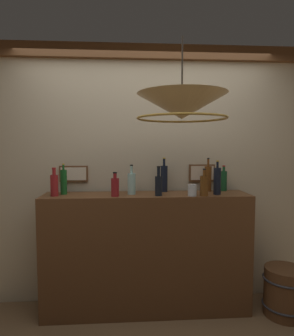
{
  "coord_description": "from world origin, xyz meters",
  "views": [
    {
      "loc": [
        -0.19,
        -1.94,
        1.59
      ],
      "look_at": [
        0.0,
        0.77,
        1.38
      ],
      "focal_mm": 31.76,
      "sensor_mm": 36.0,
      "label": 1
    }
  ],
  "objects_px": {
    "liquor_bottle_rum": "(164,178)",
    "liquor_bottle_port": "(208,178)",
    "liquor_bottle_tequila": "(54,184)",
    "liquor_bottle_gin": "(115,186)",
    "glass_tumbler_rocks": "(192,190)",
    "liquor_bottle_sherry": "(217,181)",
    "pendant_lamp": "(182,107)",
    "wooden_barrel": "(285,292)",
    "liquor_bottle_whiskey": "(64,182)",
    "liquor_bottle_mezcal": "(204,185)",
    "liquor_bottle_amaro": "(132,183)",
    "liquor_bottle_vodka": "(224,180)",
    "liquor_bottle_rye": "(159,185)"
  },
  "relations": [
    {
      "from": "liquor_bottle_mezcal",
      "to": "wooden_barrel",
      "type": "bearing_deg",
      "value": -3.27
    },
    {
      "from": "liquor_bottle_rye",
      "to": "liquor_bottle_gin",
      "type": "height_order",
      "value": "liquor_bottle_rye"
    },
    {
      "from": "wooden_barrel",
      "to": "liquor_bottle_tequila",
      "type": "bearing_deg",
      "value": 176.54
    },
    {
      "from": "liquor_bottle_amaro",
      "to": "glass_tumbler_rocks",
      "type": "relative_size",
      "value": 2.64
    },
    {
      "from": "glass_tumbler_rocks",
      "to": "pendant_lamp",
      "type": "relative_size",
      "value": 0.16
    },
    {
      "from": "liquor_bottle_tequila",
      "to": "liquor_bottle_whiskey",
      "type": "distance_m",
      "value": 0.11
    },
    {
      "from": "liquor_bottle_gin",
      "to": "wooden_barrel",
      "type": "bearing_deg",
      "value": -2.7
    },
    {
      "from": "liquor_bottle_mezcal",
      "to": "pendant_lamp",
      "type": "distance_m",
      "value": 0.88
    },
    {
      "from": "liquor_bottle_whiskey",
      "to": "pendant_lamp",
      "type": "height_order",
      "value": "pendant_lamp"
    },
    {
      "from": "liquor_bottle_rum",
      "to": "pendant_lamp",
      "type": "distance_m",
      "value": 1.0
    },
    {
      "from": "liquor_bottle_vodka",
      "to": "liquor_bottle_sherry",
      "type": "xyz_separation_m",
      "value": [
        -0.14,
        -0.22,
        0.02
      ]
    },
    {
      "from": "wooden_barrel",
      "to": "liquor_bottle_mezcal",
      "type": "bearing_deg",
      "value": 176.73
    },
    {
      "from": "liquor_bottle_mezcal",
      "to": "liquor_bottle_gin",
      "type": "relative_size",
      "value": 1.13
    },
    {
      "from": "liquor_bottle_tequila",
      "to": "liquor_bottle_rum",
      "type": "bearing_deg",
      "value": 10.47
    },
    {
      "from": "liquor_bottle_tequila",
      "to": "liquor_bottle_whiskey",
      "type": "relative_size",
      "value": 0.89
    },
    {
      "from": "liquor_bottle_amaro",
      "to": "glass_tumbler_rocks",
      "type": "xyz_separation_m",
      "value": [
        0.55,
        -0.14,
        -0.05
      ]
    },
    {
      "from": "liquor_bottle_tequila",
      "to": "glass_tumbler_rocks",
      "type": "relative_size",
      "value": 2.45
    },
    {
      "from": "liquor_bottle_rum",
      "to": "glass_tumbler_rocks",
      "type": "xyz_separation_m",
      "value": [
        0.22,
        -0.27,
        -0.08
      ]
    },
    {
      "from": "liquor_bottle_vodka",
      "to": "liquor_bottle_port",
      "type": "relative_size",
      "value": 0.77
    },
    {
      "from": "glass_tumbler_rocks",
      "to": "wooden_barrel",
      "type": "relative_size",
      "value": 0.23
    },
    {
      "from": "liquor_bottle_rye",
      "to": "glass_tumbler_rocks",
      "type": "distance_m",
      "value": 0.31
    },
    {
      "from": "liquor_bottle_gin",
      "to": "liquor_bottle_port",
      "type": "bearing_deg",
      "value": 14.89
    },
    {
      "from": "wooden_barrel",
      "to": "liquor_bottle_sherry",
      "type": "bearing_deg",
      "value": 170.15
    },
    {
      "from": "liquor_bottle_rye",
      "to": "glass_tumbler_rocks",
      "type": "relative_size",
      "value": 2.57
    },
    {
      "from": "liquor_bottle_rye",
      "to": "pendant_lamp",
      "type": "distance_m",
      "value": 0.85
    },
    {
      "from": "liquor_bottle_amaro",
      "to": "liquor_bottle_tequila",
      "type": "relative_size",
      "value": 1.08
    },
    {
      "from": "liquor_bottle_rum",
      "to": "glass_tumbler_rocks",
      "type": "height_order",
      "value": "liquor_bottle_rum"
    },
    {
      "from": "wooden_barrel",
      "to": "liquor_bottle_port",
      "type": "bearing_deg",
      "value": 154.31
    },
    {
      "from": "liquor_bottle_amaro",
      "to": "liquor_bottle_whiskey",
      "type": "distance_m",
      "value": 0.63
    },
    {
      "from": "liquor_bottle_mezcal",
      "to": "liquor_bottle_whiskey",
      "type": "xyz_separation_m",
      "value": [
        -1.29,
        0.17,
        0.02
      ]
    },
    {
      "from": "liquor_bottle_whiskey",
      "to": "wooden_barrel",
      "type": "xyz_separation_m",
      "value": [
        2.06,
        -0.22,
        -1.03
      ]
    },
    {
      "from": "liquor_bottle_rye",
      "to": "liquor_bottle_port",
      "type": "xyz_separation_m",
      "value": [
        0.52,
        0.24,
        0.03
      ]
    },
    {
      "from": "liquor_bottle_rye",
      "to": "liquor_bottle_whiskey",
      "type": "distance_m",
      "value": 0.89
    },
    {
      "from": "liquor_bottle_gin",
      "to": "glass_tumbler_rocks",
      "type": "distance_m",
      "value": 0.7
    },
    {
      "from": "pendant_lamp",
      "to": "wooden_barrel",
      "type": "xyz_separation_m",
      "value": [
        1.08,
        0.49,
        -1.63
      ]
    },
    {
      "from": "liquor_bottle_rum",
      "to": "liquor_bottle_port",
      "type": "xyz_separation_m",
      "value": [
        0.44,
        0.0,
        -0.01
      ]
    },
    {
      "from": "glass_tumbler_rocks",
      "to": "pendant_lamp",
      "type": "bearing_deg",
      "value": -110.52
    },
    {
      "from": "liquor_bottle_sherry",
      "to": "glass_tumbler_rocks",
      "type": "relative_size",
      "value": 3.03
    },
    {
      "from": "liquor_bottle_vodka",
      "to": "liquor_bottle_amaro",
      "type": "height_order",
      "value": "liquor_bottle_amaro"
    },
    {
      "from": "liquor_bottle_mezcal",
      "to": "liquor_bottle_amaro",
      "type": "bearing_deg",
      "value": 168.03
    },
    {
      "from": "liquor_bottle_rum",
      "to": "liquor_bottle_vodka",
      "type": "distance_m",
      "value": 0.61
    },
    {
      "from": "glass_tumbler_rocks",
      "to": "liquor_bottle_rye",
      "type": "bearing_deg",
      "value": 174.03
    },
    {
      "from": "liquor_bottle_rum",
      "to": "liquor_bottle_gin",
      "type": "bearing_deg",
      "value": -152.85
    },
    {
      "from": "wooden_barrel",
      "to": "pendant_lamp",
      "type": "bearing_deg",
      "value": -155.48
    },
    {
      "from": "liquor_bottle_sherry",
      "to": "liquor_bottle_mezcal",
      "type": "xyz_separation_m",
      "value": [
        -0.14,
        -0.07,
        -0.03
      ]
    },
    {
      "from": "liquor_bottle_amaro",
      "to": "liquor_bottle_gin",
      "type": "height_order",
      "value": "liquor_bottle_amaro"
    },
    {
      "from": "liquor_bottle_mezcal",
      "to": "liquor_bottle_whiskey",
      "type": "distance_m",
      "value": 1.3
    },
    {
      "from": "liquor_bottle_whiskey",
      "to": "liquor_bottle_gin",
      "type": "xyz_separation_m",
      "value": [
        0.48,
        -0.14,
        -0.03
      ]
    },
    {
      "from": "liquor_bottle_whiskey",
      "to": "wooden_barrel",
      "type": "height_order",
      "value": "liquor_bottle_whiskey"
    },
    {
      "from": "liquor_bottle_vodka",
      "to": "pendant_lamp",
      "type": "distance_m",
      "value": 1.19
    }
  ]
}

